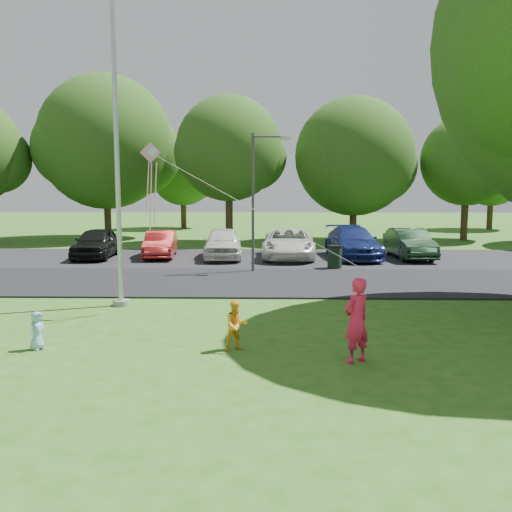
{
  "coord_description": "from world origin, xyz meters",
  "views": [
    {
      "loc": [
        0.83,
        -11.28,
        3.54
      ],
      "look_at": [
        0.47,
        4.0,
        1.6
      ],
      "focal_mm": 40.0,
      "sensor_mm": 36.0,
      "label": 1
    }
  ],
  "objects_px": {
    "kite": "(155,171)",
    "street_lamp": "(258,190)",
    "child_yellow": "(236,325)",
    "trash_can": "(335,257)",
    "flagpole": "(117,162)",
    "woman": "(356,320)",
    "child_blue": "(37,331)"
  },
  "relations": [
    {
      "from": "kite",
      "to": "street_lamp",
      "type": "bearing_deg",
      "value": 61.65
    },
    {
      "from": "child_yellow",
      "to": "trash_can",
      "type": "bearing_deg",
      "value": 50.83
    },
    {
      "from": "street_lamp",
      "to": "trash_can",
      "type": "xyz_separation_m",
      "value": [
        3.15,
        0.86,
        -2.81
      ]
    },
    {
      "from": "flagpole",
      "to": "kite",
      "type": "distance_m",
      "value": 1.66
    },
    {
      "from": "trash_can",
      "to": "kite",
      "type": "bearing_deg",
      "value": -124.96
    },
    {
      "from": "street_lamp",
      "to": "woman",
      "type": "relative_size",
      "value": 3.22
    },
    {
      "from": "woman",
      "to": "child_yellow",
      "type": "bearing_deg",
      "value": -55.35
    },
    {
      "from": "flagpole",
      "to": "child_blue",
      "type": "height_order",
      "value": "flagpole"
    },
    {
      "from": "trash_can",
      "to": "woman",
      "type": "xyz_separation_m",
      "value": [
        -0.99,
        -12.45,
        0.35
      ]
    },
    {
      "from": "kite",
      "to": "child_yellow",
      "type": "bearing_deg",
      "value": -64.45
    },
    {
      "from": "street_lamp",
      "to": "trash_can",
      "type": "bearing_deg",
      "value": 11.84
    },
    {
      "from": "trash_can",
      "to": "woman",
      "type": "distance_m",
      "value": 12.5
    },
    {
      "from": "trash_can",
      "to": "kite",
      "type": "height_order",
      "value": "kite"
    },
    {
      "from": "woman",
      "to": "child_yellow",
      "type": "distance_m",
      "value": 2.57
    },
    {
      "from": "woman",
      "to": "child_yellow",
      "type": "xyz_separation_m",
      "value": [
        -2.43,
        0.79,
        -0.32
      ]
    },
    {
      "from": "trash_can",
      "to": "child_yellow",
      "type": "height_order",
      "value": "child_yellow"
    },
    {
      "from": "woman",
      "to": "kite",
      "type": "height_order",
      "value": "kite"
    },
    {
      "from": "flagpole",
      "to": "child_yellow",
      "type": "relative_size",
      "value": 9.28
    },
    {
      "from": "trash_can",
      "to": "flagpole",
      "type": "bearing_deg",
      "value": -134.25
    },
    {
      "from": "street_lamp",
      "to": "kite",
      "type": "distance_m",
      "value": 7.85
    },
    {
      "from": "woman",
      "to": "kite",
      "type": "relative_size",
      "value": 0.33
    },
    {
      "from": "street_lamp",
      "to": "kite",
      "type": "height_order",
      "value": "street_lamp"
    },
    {
      "from": "child_blue",
      "to": "kite",
      "type": "relative_size",
      "value": 0.16
    },
    {
      "from": "woman",
      "to": "kite",
      "type": "distance_m",
      "value": 7.04
    },
    {
      "from": "woman",
      "to": "flagpole",
      "type": "bearing_deg",
      "value": -78.02
    },
    {
      "from": "street_lamp",
      "to": "child_yellow",
      "type": "relative_size",
      "value": 5.11
    },
    {
      "from": "child_yellow",
      "to": "kite",
      "type": "xyz_separation_m",
      "value": [
        -2.34,
        3.42,
        3.33
      ]
    },
    {
      "from": "street_lamp",
      "to": "child_blue",
      "type": "distance_m",
      "value": 12.12
    },
    {
      "from": "trash_can",
      "to": "street_lamp",
      "type": "bearing_deg",
      "value": -164.74
    },
    {
      "from": "kite",
      "to": "child_blue",
      "type": "bearing_deg",
      "value": -127.97
    },
    {
      "from": "woman",
      "to": "trash_can",
      "type": "bearing_deg",
      "value": -131.85
    },
    {
      "from": "trash_can",
      "to": "child_yellow",
      "type": "distance_m",
      "value": 12.15
    }
  ]
}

